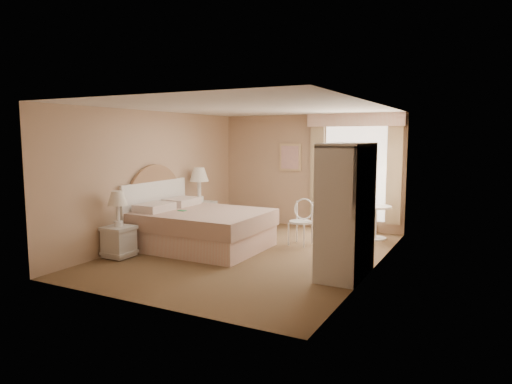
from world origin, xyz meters
The scene contains 9 objects.
room centered at (0.00, 0.00, 1.25)m, with size 4.21×5.51×2.51m.
window centered at (1.05, 2.65, 1.34)m, with size 2.05×0.22×2.51m.
framed_art centered at (-0.45, 2.71, 1.55)m, with size 0.52×0.04×0.62m.
bed centered at (-1.11, -0.07, 0.38)m, with size 2.30×1.81×1.60m.
nightstand_near centered at (-1.84, -1.27, 0.42)m, with size 0.46×0.46×1.11m.
nightstand_far centered at (-1.84, 1.10, 0.51)m, with size 0.56×0.56×1.35m.
round_table centered at (1.63, 2.14, 0.44)m, with size 0.63×0.63×0.66m.
cafe_chair centered at (0.52, 1.04, 0.50)m, with size 0.46×0.46×0.87m.
armoire centered at (1.81, -0.47, 0.80)m, with size 0.58×1.16×1.93m.
Camera 1 is at (3.65, -6.83, 2.02)m, focal length 32.00 mm.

